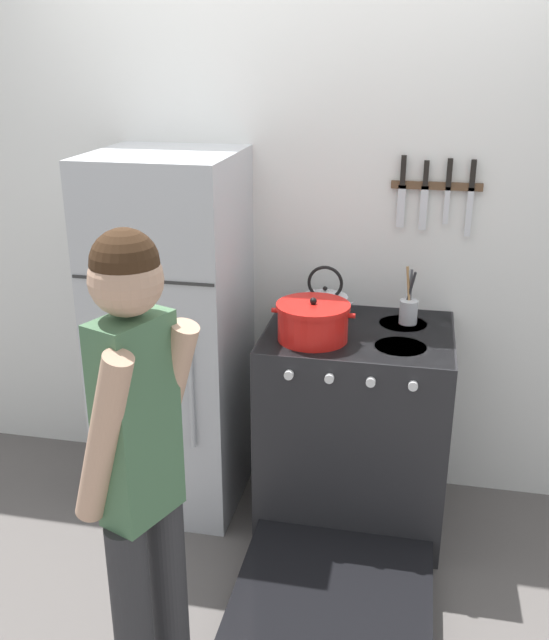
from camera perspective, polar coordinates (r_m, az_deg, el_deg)
name	(u,v)px	position (r m, az deg, el deg)	size (l,w,h in m)	color
ground_plane	(299,467)	(3.72, 1.96, -11.64)	(14.00, 14.00, 0.00)	#5B5654
wall_back	(303,220)	(3.25, 2.33, 8.00)	(10.00, 0.06, 2.55)	silver
refrigerator	(173,336)	(3.20, -8.09, -1.25)	(0.59, 0.65, 1.61)	#B7BABF
stove_range	(354,431)	(3.15, 6.36, -8.79)	(0.78, 1.36, 0.90)	#232326
dutch_oven_pot	(313,322)	(2.86, 3.09, -0.13)	(0.34, 0.30, 0.18)	red
tea_kettle	(325,303)	(3.10, 4.07, 1.35)	(0.25, 0.20, 0.24)	silver
utensil_jar	(408,309)	(3.09, 10.67, 0.87)	(0.08, 0.08, 0.25)	#B7BABF
person	(141,473)	(2.03, -10.64, -11.98)	(0.34, 0.38, 1.60)	#2D2D30
wall_knife_strip	(436,185)	(3.12, 12.81, 10.51)	(0.38, 0.03, 0.33)	brown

